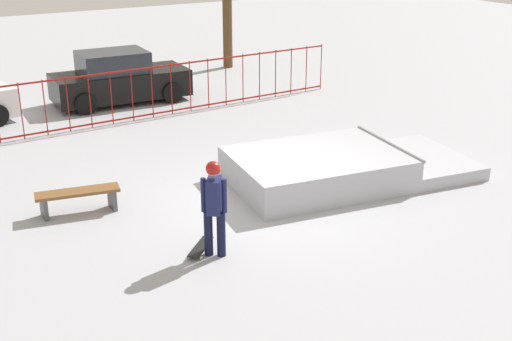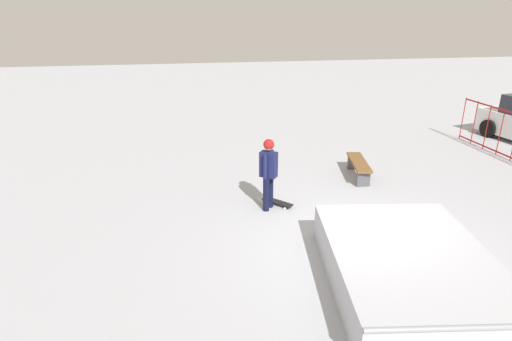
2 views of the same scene
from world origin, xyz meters
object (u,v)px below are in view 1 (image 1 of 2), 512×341
object	(u,v)px
skate_ramp	(336,168)
parked_car_black	(119,79)
skater	(214,202)
skateboard	(201,247)
park_bench	(78,196)

from	to	relation	value
skate_ramp	parked_car_black	distance (m)	8.89
parked_car_black	skate_ramp	bearing A→B (deg)	-75.78
skater	skateboard	world-z (taller)	skater
skateboard	parked_car_black	size ratio (longest dim) A/B	0.17
skate_ramp	skateboard	size ratio (longest dim) A/B	7.94
skater	skateboard	bearing A→B (deg)	65.74
skate_ramp	skater	distance (m)	4.25
skater	park_bench	size ratio (longest dim) A/B	1.05
skater	parked_car_black	xyz separation A→B (m)	(1.99, 10.37, -0.28)
skate_ramp	skateboard	xyz separation A→B (m)	(-3.99, -1.42, -0.24)
skater	parked_car_black	bearing A→B (deg)	25.54
skater	skateboard	size ratio (longest dim) A/B	2.40
skater	skateboard	xyz separation A→B (m)	(-0.15, 0.27, -0.93)
skater	park_bench	distance (m)	3.32
skater	skate_ramp	bearing A→B (deg)	-29.86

